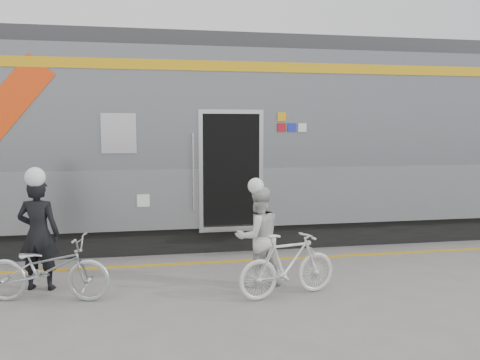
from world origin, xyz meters
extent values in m
plane|color=slate|center=(0.00, 0.00, 0.00)|extent=(90.00, 90.00, 0.00)
cube|color=black|center=(-1.94, 4.20, 0.25)|extent=(24.00, 2.70, 0.50)
cube|color=#9EA0A5|center=(-1.94, 4.20, 1.05)|extent=(24.00, 3.00, 1.10)
cube|color=slate|center=(-1.94, 4.20, 2.70)|extent=(24.00, 3.00, 2.20)
cube|color=#38383A|center=(-1.94, 4.20, 3.95)|extent=(24.00, 2.64, 0.30)
cube|color=gold|center=(-1.94, 2.69, 3.45)|extent=(24.00, 0.02, 0.18)
cube|color=black|center=(-1.74, 2.69, 2.25)|extent=(0.55, 0.02, 0.65)
cube|color=black|center=(0.26, 2.90, 1.55)|extent=(1.05, 0.45, 2.10)
cube|color=silver|center=(0.26, 2.69, 1.55)|extent=(1.20, 0.02, 2.25)
cylinder|color=silver|center=(-0.44, 2.67, 1.55)|extent=(0.04, 0.04, 1.40)
cube|color=silver|center=(0.26, 2.65, 0.52)|extent=(1.05, 0.25, 0.06)
cube|color=gold|center=(1.21, 2.69, 2.55)|extent=(0.16, 0.01, 0.16)
cube|color=#A41221|center=(1.21, 2.69, 2.35)|extent=(0.16, 0.01, 0.16)
cube|color=#1B2BB3|center=(1.41, 2.69, 2.35)|extent=(0.16, 0.01, 0.16)
cube|color=silver|center=(1.61, 2.69, 2.35)|extent=(0.16, 0.01, 0.16)
cube|color=silver|center=(-1.34, 2.69, 1.05)|extent=(0.22, 0.01, 0.22)
cube|color=gold|center=(0.00, 2.15, 0.00)|extent=(24.00, 0.12, 0.01)
imported|color=black|center=(-2.84, 1.17, 0.82)|extent=(0.66, 0.50, 1.64)
imported|color=#B9BDC1|center=(-2.64, 0.62, 0.45)|extent=(1.80, 0.91, 0.90)
imported|color=silver|center=(0.32, 0.73, 0.74)|extent=(0.83, 0.71, 1.48)
imported|color=silver|center=(0.62, 0.18, 0.45)|extent=(1.55, 0.76, 0.90)
sphere|color=white|center=(-2.84, 1.17, 1.78)|extent=(0.28, 0.28, 0.28)
sphere|color=white|center=(0.32, 0.73, 1.60)|extent=(0.24, 0.24, 0.24)
camera|label=1|loc=(-1.33, -6.47, 2.35)|focal=38.00mm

